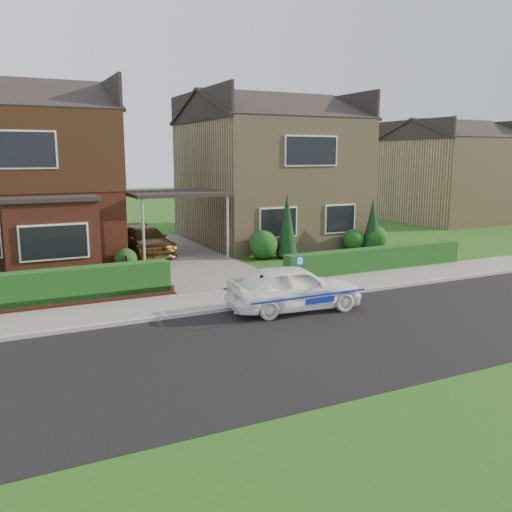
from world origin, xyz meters
TOP-DOWN VIEW (x-y plane):
  - ground at (0.00, 0.00)m, footprint 120.00×120.00m
  - road at (0.00, 0.00)m, footprint 60.00×6.00m
  - kerb at (0.00, 3.05)m, footprint 60.00×0.16m
  - sidewalk at (0.00, 4.10)m, footprint 60.00×2.00m
  - grass_verge at (0.00, -5.00)m, footprint 60.00×4.00m
  - driveway at (0.00, 11.00)m, footprint 3.80×12.00m
  - house_left at (-5.78, 13.90)m, footprint 7.50×9.53m
  - house_right at (5.80, 13.99)m, footprint 7.50×8.06m
  - carport_link at (0.00, 10.95)m, footprint 3.80×3.00m
  - dwarf_wall at (-5.80, 5.30)m, footprint 7.70×0.25m
  - hedge_left at (-5.80, 5.45)m, footprint 7.50×0.55m
  - hedge_right at (5.80, 5.35)m, footprint 7.50×0.55m
  - shrub_left_mid at (-4.00, 9.30)m, footprint 1.32×1.32m
  - shrub_left_near at (-2.40, 9.60)m, footprint 0.84×0.84m
  - shrub_right_near at (3.20, 9.40)m, footprint 1.20×1.20m
  - shrub_right_mid at (7.80, 9.50)m, footprint 0.96×0.96m
  - shrub_right_far at (8.80, 9.20)m, footprint 1.08×1.08m
  - conifer_a at (4.20, 9.20)m, footprint 0.90×0.90m
  - conifer_b at (8.60, 9.20)m, footprint 0.90×0.90m
  - neighbour_right at (20.00, 16.00)m, footprint 6.50×7.00m
  - police_car at (0.56, 2.32)m, footprint 3.42×3.84m
  - driveway_car at (-1.00, 12.04)m, footprint 1.84×4.01m
  - potted_plant_a at (-4.82, 9.00)m, footprint 0.44×0.37m
  - potted_plant_b at (-6.03, 9.00)m, footprint 0.48×0.46m
  - potted_plant_c at (-2.50, 9.00)m, footprint 0.47×0.47m

SIDE VIEW (x-z plane):
  - ground at x=0.00m, z-range 0.00..0.00m
  - road at x=0.00m, z-range -0.01..0.01m
  - grass_verge at x=0.00m, z-range -0.01..0.01m
  - hedge_left at x=-5.80m, z-range -0.45..0.45m
  - hedge_right at x=5.80m, z-range -0.40..0.40m
  - sidewalk at x=0.00m, z-range 0.00..0.10m
  - kerb at x=0.00m, z-range 0.00..0.12m
  - driveway at x=0.00m, z-range 0.00..0.12m
  - dwarf_wall at x=-5.80m, z-range 0.00..0.36m
  - potted_plant_b at x=-6.03m, z-range 0.00..0.68m
  - potted_plant_a at x=-4.82m, z-range 0.00..0.71m
  - potted_plant_c at x=-2.50m, z-range 0.00..0.71m
  - shrub_left_near at x=-2.40m, z-range 0.00..0.84m
  - shrub_right_mid at x=7.80m, z-range 0.00..0.96m
  - shrub_right_far at x=8.80m, z-range 0.00..1.08m
  - shrub_right_near at x=3.20m, z-range 0.00..1.20m
  - police_car at x=0.56m, z-range -0.08..1.35m
  - shrub_left_mid at x=-4.00m, z-range 0.00..1.32m
  - driveway_car at x=-1.00m, z-range 0.12..1.26m
  - conifer_b at x=8.60m, z-range 0.00..2.20m
  - conifer_a at x=4.20m, z-range 0.00..2.60m
  - neighbour_right at x=20.00m, z-range 0.00..5.20m
  - carport_link at x=0.00m, z-range 1.27..4.04m
  - house_right at x=5.80m, z-range 0.04..7.29m
  - house_left at x=-5.78m, z-range 0.19..7.44m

